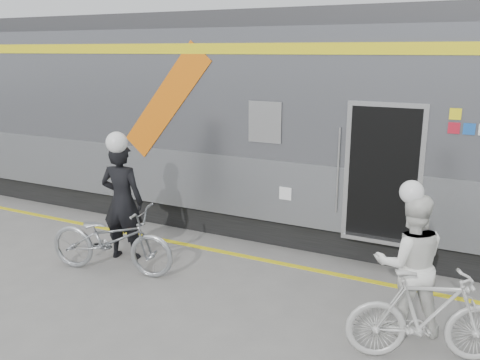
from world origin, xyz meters
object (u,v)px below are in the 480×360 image
Objects in this scene: man at (122,201)px; woman at (410,264)px; bicycle_right at (427,316)px; bicycle_left at (111,239)px.

man is 1.11× the size of woman.
man is at bearing -25.14° from woman.
bicycle_right is at bearing 159.83° from man.
woman is at bearing 165.96° from man.
woman reaches higher than bicycle_right.
bicycle_left is 4.74m from bicycle_right.
bicycle_left is (0.20, -0.55, -0.45)m from man.
man is 4.65m from woman.
bicycle_left reaches higher than bicycle_right.
man is 0.95× the size of bicycle_left.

